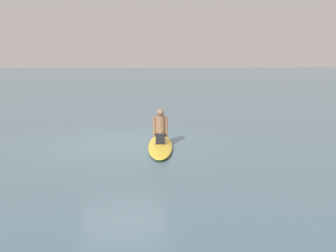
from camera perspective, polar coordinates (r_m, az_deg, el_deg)
ground_plane at (r=10.41m, az=-7.27°, el=-2.97°), size 400.00×400.00×0.00m
surfboard at (r=9.89m, az=-1.24°, el=-3.16°), size 1.23×3.13×0.14m
person_paddler at (r=9.79m, az=-1.25°, el=-0.29°), size 0.42×0.36×0.96m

